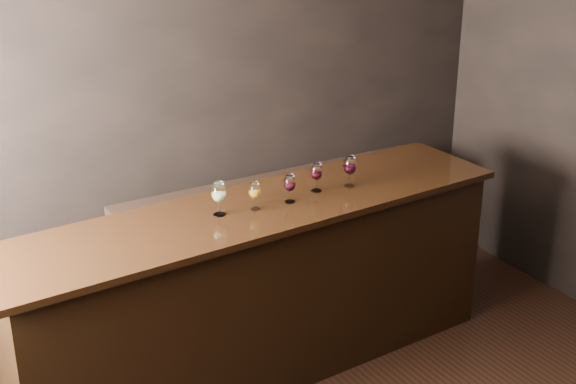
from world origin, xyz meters
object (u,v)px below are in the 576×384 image
bar_counter (259,293)px  glass_red_b (317,172)px  glass_red_a (290,184)px  back_bar_shelf (281,237)px  glass_amber (255,191)px  glass_white (219,193)px  glass_red_c (350,166)px

bar_counter → glass_red_b: 0.84m
glass_red_a → glass_red_b: (0.23, 0.07, 0.01)m
back_bar_shelf → glass_red_b: bearing=-103.8°
glass_amber → back_bar_shelf: bearing=51.8°
bar_counter → back_bar_shelf: size_ratio=1.25×
glass_amber → glass_red_b: (0.47, 0.06, 0.01)m
glass_white → glass_red_a: glass_white is taller
glass_amber → glass_red_a: size_ratio=0.97×
glass_red_b → glass_red_c: (0.22, -0.04, 0.01)m
bar_counter → glass_white: 0.77m
bar_counter → glass_red_b: (0.44, 0.03, 0.72)m
bar_counter → back_bar_shelf: (0.63, 0.82, -0.10)m
bar_counter → glass_white: size_ratio=15.54×
glass_white → glass_red_c: 0.91m
back_bar_shelf → glass_amber: bearing=-128.2°
back_bar_shelf → glass_red_b: (-0.19, -0.78, 0.81)m
glass_red_a → glass_red_b: bearing=16.2°
back_bar_shelf → glass_red_b: 1.15m
bar_counter → glass_amber: glass_amber is taller
glass_red_c → glass_red_a: bearing=-176.7°
back_bar_shelf → glass_red_c: bearing=-87.9°
glass_red_c → glass_amber: bearing=-178.5°
back_bar_shelf → glass_amber: (-0.66, -0.84, 0.80)m
glass_white → glass_red_a: 0.46m
glass_red_a → glass_white: bearing=174.8°
back_bar_shelf → glass_red_a: glass_red_a is taller
bar_counter → glass_red_b: bearing=1.2°
glass_white → glass_red_b: (0.69, 0.03, -0.01)m
glass_red_a → bar_counter: bearing=170.3°
glass_red_b → glass_red_c: 0.23m
bar_counter → glass_red_b: size_ratio=17.10×
back_bar_shelf → glass_red_c: glass_red_c is taller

